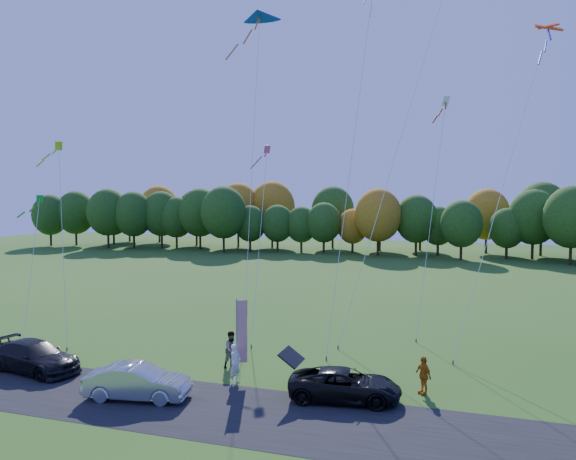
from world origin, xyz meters
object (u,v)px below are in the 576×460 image
(feather_flag, at_px, (241,330))
(person_east, at_px, (423,375))
(silver_sedan, at_px, (138,382))
(black_suv, at_px, (345,385))

(feather_flag, bearing_deg, person_east, 6.59)
(silver_sedan, bearing_deg, feather_flag, -54.34)
(black_suv, height_order, silver_sedan, silver_sedan)
(black_suv, xyz_separation_m, person_east, (3.25, 1.87, 0.18))
(black_suv, bearing_deg, silver_sedan, 99.64)
(feather_flag, bearing_deg, silver_sedan, -134.02)
(black_suv, distance_m, silver_sedan, 9.26)
(black_suv, distance_m, feather_flag, 5.73)
(black_suv, relative_size, feather_flag, 1.21)
(black_suv, bearing_deg, person_east, -67.59)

